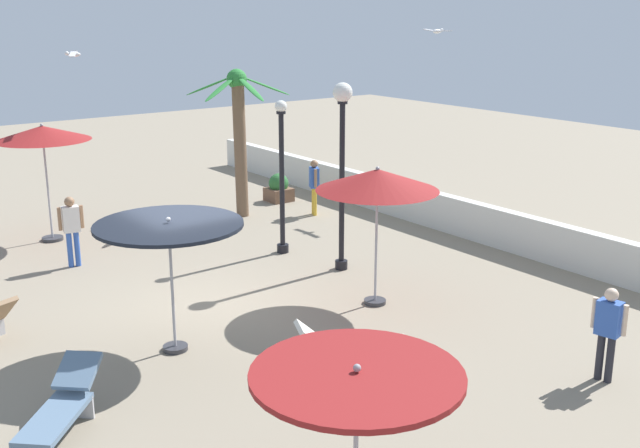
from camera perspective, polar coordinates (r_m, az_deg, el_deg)
ground_plane at (r=14.79m, az=-8.88°, el=-7.01°), size 56.00×56.00×0.00m
boundary_wall at (r=19.48m, az=12.46°, el=-0.10°), size 25.20×0.30×0.96m
patio_umbrella_0 at (r=7.55m, az=2.72°, el=-12.42°), size 2.07×2.07×2.41m
patio_umbrella_1 at (r=20.06m, az=-19.82°, el=6.25°), size 2.31×2.31×2.95m
patio_umbrella_2 at (r=12.90m, az=-11.09°, el=-0.50°), size 2.46×2.46×2.36m
patio_umbrella_3 at (r=14.70m, az=4.26°, el=3.21°), size 2.37×2.37×2.77m
palm_tree_1 at (r=21.42m, az=-6.00°, el=7.31°), size 2.71×2.74×4.08m
lamp_post_0 at (r=16.68m, az=1.65°, el=5.72°), size 0.42×0.42×4.15m
lamp_post_1 at (r=18.06m, az=-2.84°, el=3.67°), size 0.28×0.28×3.63m
lounge_chair_1 at (r=12.63m, az=2.50°, el=-8.97°), size 1.26×1.95×0.84m
lounge_chair_2 at (r=11.40m, az=-18.59°, el=-12.66°), size 1.73×1.66×0.82m
guest_0 at (r=18.13m, az=-17.89°, el=-0.05°), size 0.30×0.55×1.62m
guest_1 at (r=21.66m, az=-0.43°, el=3.12°), size 0.51×0.38×1.58m
guest_2 at (r=12.81m, az=20.52°, el=-7.06°), size 0.55×0.30×1.54m
seagull_0 at (r=22.39m, az=8.68°, el=13.92°), size 1.00×0.38×0.14m
seagull_2 at (r=20.51m, az=-17.77°, el=11.87°), size 1.00×0.58×0.16m
planter at (r=23.39m, az=-3.07°, el=2.63°), size 0.70×0.70×0.85m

